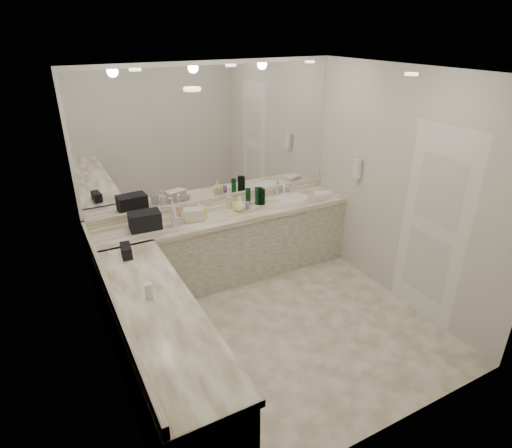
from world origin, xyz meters
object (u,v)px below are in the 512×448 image
sink (292,199)px  wall_phone (357,169)px  cream_cosmetic_case (194,215)px  soap_bottle_b (175,219)px  soap_bottle_a (173,210)px  hand_towel (323,194)px  black_toiletry_bag (145,221)px  soap_bottle_c (239,204)px

sink → wall_phone: 0.91m
cream_cosmetic_case → soap_bottle_b: (-0.25, -0.05, 0.02)m
cream_cosmetic_case → soap_bottle_a: 0.25m
soap_bottle_b → wall_phone: bearing=-10.2°
cream_cosmetic_case → sink: bearing=16.7°
cream_cosmetic_case → hand_towel: cream_cosmetic_case is taller
wall_phone → black_toiletry_bag: 2.60m
wall_phone → soap_bottle_a: bearing=164.6°
sink → soap_bottle_b: size_ratio=2.54×
sink → soap_bottle_c: size_ratio=2.43×
black_toiletry_bag → soap_bottle_c: black_toiletry_bag is taller
soap_bottle_a → hand_towel: bearing=-5.6°
black_toiletry_bag → soap_bottle_b: 0.32m
black_toiletry_bag → hand_towel: 2.35m
sink → soap_bottle_a: (-1.57, 0.10, 0.12)m
soap_bottle_b → soap_bottle_c: soap_bottle_c is taller
sink → hand_towel: bearing=-12.8°
black_toiletry_bag → cream_cosmetic_case: bearing=-4.5°
cream_cosmetic_case → hand_towel: (1.79, -0.05, -0.05)m
cream_cosmetic_case → hand_towel: bearing=13.1°
cream_cosmetic_case → soap_bottle_b: 0.25m
black_toiletry_bag → soap_bottle_c: size_ratio=1.87×
wall_phone → hand_towel: bearing=113.7°
soap_bottle_c → cream_cosmetic_case: bearing=-179.6°
cream_cosmetic_case → soap_bottle_c: soap_bottle_c is taller
wall_phone → hand_towel: wall_phone is taller
black_toiletry_bag → soap_bottle_c: bearing=-2.0°
soap_bottle_c → wall_phone: bearing=-18.3°
soap_bottle_a → soap_bottle_b: soap_bottle_a is taller
hand_towel → soap_bottle_a: 2.01m
hand_towel → soap_bottle_c: size_ratio=1.27×
wall_phone → hand_towel: 0.62m
hand_towel → wall_phone: bearing=-66.3°
black_toiletry_bag → soap_bottle_a: (0.35, 0.10, 0.01)m
sink → cream_cosmetic_case: size_ratio=1.86×
cream_cosmetic_case → soap_bottle_a: soap_bottle_a is taller
hand_towel → soap_bottle_b: bearing=-179.9°
wall_phone → soap_bottle_b: size_ratio=1.39×
wall_phone → soap_bottle_b: bearing=169.8°
soap_bottle_a → soap_bottle_b: 0.20m
wall_phone → cream_cosmetic_case: (-1.97, 0.45, -0.38)m
sink → soap_bottle_a: size_ratio=1.99×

